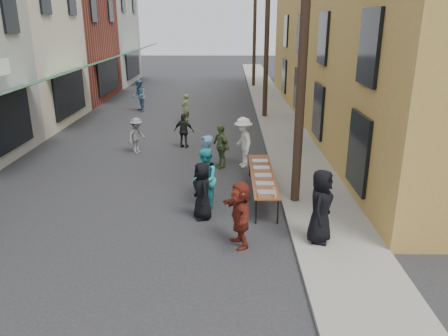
{
  "coord_description": "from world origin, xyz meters",
  "views": [
    {
      "loc": [
        2.34,
        -9.05,
        5.19
      ],
      "look_at": [
        2.19,
        2.39,
        1.3
      ],
      "focal_mm": 35.0,
      "sensor_mm": 36.0,
      "label": 1
    }
  ],
  "objects_px": {
    "utility_pole_near": "(303,47)",
    "utility_pole_far": "(255,29)",
    "serving_table": "(262,175)",
    "catering_tray_sausage": "(267,193)",
    "utility_pole_mid": "(267,34)",
    "guest_front_c": "(205,179)",
    "server": "(321,206)",
    "guest_front_a": "(202,191)"
  },
  "relations": [
    {
      "from": "catering_tray_sausage",
      "to": "guest_front_c",
      "type": "xyz_separation_m",
      "value": [
        -1.7,
        0.79,
        0.1
      ]
    },
    {
      "from": "utility_pole_far",
      "to": "server",
      "type": "xyz_separation_m",
      "value": [
        0.21,
        -26.54,
        -3.49
      ]
    },
    {
      "from": "catering_tray_sausage",
      "to": "server",
      "type": "relative_size",
      "value": 0.28
    },
    {
      "from": "utility_pole_mid",
      "to": "guest_front_c",
      "type": "distance_m",
      "value": 13.18
    },
    {
      "from": "utility_pole_near",
      "to": "server",
      "type": "height_order",
      "value": "utility_pole_near"
    },
    {
      "from": "guest_front_c",
      "to": "server",
      "type": "xyz_separation_m",
      "value": [
        2.87,
        -2.14,
        0.12
      ]
    },
    {
      "from": "utility_pole_far",
      "to": "utility_pole_mid",
      "type": "bearing_deg",
      "value": -90.0
    },
    {
      "from": "utility_pole_far",
      "to": "guest_front_a",
      "type": "xyz_separation_m",
      "value": [
        -2.69,
        -25.08,
        -3.7
      ]
    },
    {
      "from": "guest_front_c",
      "to": "server",
      "type": "distance_m",
      "value": 3.58
    },
    {
      "from": "serving_table",
      "to": "guest_front_c",
      "type": "relative_size",
      "value": 2.24
    },
    {
      "from": "catering_tray_sausage",
      "to": "guest_front_a",
      "type": "xyz_separation_m",
      "value": [
        -1.74,
        0.12,
        0.01
      ]
    },
    {
      "from": "utility_pole_mid",
      "to": "server",
      "type": "distance_m",
      "value": 14.96
    },
    {
      "from": "guest_front_a",
      "to": "utility_pole_near",
      "type": "bearing_deg",
      "value": 92.65
    },
    {
      "from": "utility_pole_mid",
      "to": "guest_front_c",
      "type": "relative_size",
      "value": 5.05
    },
    {
      "from": "utility_pole_mid",
      "to": "guest_front_a",
      "type": "bearing_deg",
      "value": -101.62
    },
    {
      "from": "catering_tray_sausage",
      "to": "guest_front_a",
      "type": "distance_m",
      "value": 1.74
    },
    {
      "from": "utility_pole_mid",
      "to": "catering_tray_sausage",
      "type": "xyz_separation_m",
      "value": [
        -0.95,
        -13.19,
        -3.71
      ]
    },
    {
      "from": "utility_pole_far",
      "to": "serving_table",
      "type": "bearing_deg",
      "value": -92.32
    },
    {
      "from": "guest_front_c",
      "to": "utility_pole_mid",
      "type": "bearing_deg",
      "value": 163.68
    },
    {
      "from": "guest_front_c",
      "to": "guest_front_a",
      "type": "bearing_deg",
      "value": -7.15
    },
    {
      "from": "utility_pole_near",
      "to": "server",
      "type": "relative_size",
      "value": 4.95
    },
    {
      "from": "serving_table",
      "to": "server",
      "type": "distance_m",
      "value": 3.23
    },
    {
      "from": "server",
      "to": "utility_pole_near",
      "type": "bearing_deg",
      "value": 29.02
    },
    {
      "from": "utility_pole_near",
      "to": "serving_table",
      "type": "distance_m",
      "value": 3.93
    },
    {
      "from": "serving_table",
      "to": "catering_tray_sausage",
      "type": "relative_size",
      "value": 8.0
    },
    {
      "from": "guest_front_a",
      "to": "guest_front_c",
      "type": "bearing_deg",
      "value": 157.89
    },
    {
      "from": "serving_table",
      "to": "guest_front_a",
      "type": "relative_size",
      "value": 2.49
    },
    {
      "from": "utility_pole_near",
      "to": "utility_pole_mid",
      "type": "height_order",
      "value": "same"
    },
    {
      "from": "server",
      "to": "utility_pole_mid",
      "type": "bearing_deg",
      "value": 25.12
    },
    {
      "from": "utility_pole_near",
      "to": "server",
      "type": "xyz_separation_m",
      "value": [
        0.21,
        -2.54,
        -3.49
      ]
    },
    {
      "from": "utility_pole_near",
      "to": "guest_front_c",
      "type": "xyz_separation_m",
      "value": [
        -2.65,
        -0.4,
        -3.61
      ]
    },
    {
      "from": "serving_table",
      "to": "utility_pole_near",
      "type": "bearing_deg",
      "value": -25.56
    },
    {
      "from": "guest_front_c",
      "to": "utility_pole_far",
      "type": "bearing_deg",
      "value": 169.55
    },
    {
      "from": "serving_table",
      "to": "catering_tray_sausage",
      "type": "height_order",
      "value": "catering_tray_sausage"
    },
    {
      "from": "utility_pole_far",
      "to": "catering_tray_sausage",
      "type": "xyz_separation_m",
      "value": [
        -0.95,
        -25.19,
        -3.71
      ]
    },
    {
      "from": "utility_pole_near",
      "to": "utility_pole_far",
      "type": "distance_m",
      "value": 24.0
    },
    {
      "from": "utility_pole_near",
      "to": "utility_pole_mid",
      "type": "relative_size",
      "value": 1.0
    },
    {
      "from": "utility_pole_near",
      "to": "guest_front_a",
      "type": "relative_size",
      "value": 5.59
    },
    {
      "from": "catering_tray_sausage",
      "to": "guest_front_a",
      "type": "height_order",
      "value": "guest_front_a"
    },
    {
      "from": "serving_table",
      "to": "server",
      "type": "bearing_deg",
      "value": -68.8
    },
    {
      "from": "utility_pole_near",
      "to": "catering_tray_sausage",
      "type": "relative_size",
      "value": 18.0
    },
    {
      "from": "utility_pole_far",
      "to": "guest_front_c",
      "type": "distance_m",
      "value": 24.81
    }
  ]
}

